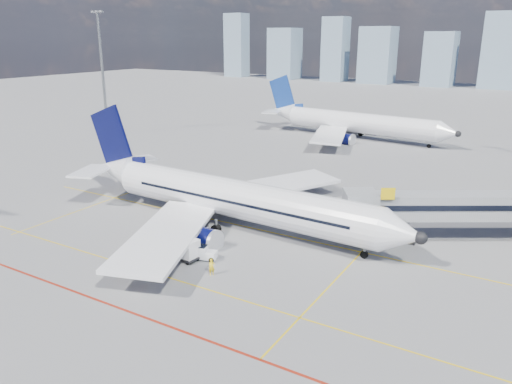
# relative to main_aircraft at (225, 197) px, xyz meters

# --- Properties ---
(ground) EXTENTS (420.00, 420.00, 0.00)m
(ground) POSITION_rel_main_aircraft_xyz_m (1.94, -7.58, -3.22)
(ground) COLOR gray
(ground) RESTS_ON ground
(apron_markings) EXTENTS (90.00, 35.12, 0.01)m
(apron_markings) POSITION_rel_main_aircraft_xyz_m (1.37, -11.49, -3.21)
(apron_markings) COLOR #DBB40B
(apron_markings) RESTS_ON ground
(jet_bridge) EXTENTS (23.55, 15.78, 6.30)m
(jet_bridge) POSITION_rel_main_aircraft_xyz_m (25.45, 9.33, 0.53)
(jet_bridge) COLOR gray
(jet_bridge) RESTS_ON ground
(floodlight_mast_nw) EXTENTS (3.20, 0.61, 25.45)m
(floodlight_mast_nw) POSITION_rel_main_aircraft_xyz_m (-53.06, 32.42, 10.37)
(floodlight_mast_nw) COLOR slate
(floodlight_mast_nw) RESTS_ON ground
(distant_skyline) EXTENTS (250.04, 14.11, 31.47)m
(distant_skyline) POSITION_rel_main_aircraft_xyz_m (-2.99, 182.42, 8.51)
(distant_skyline) COLOR #768EA3
(distant_skyline) RESTS_ON ground
(main_aircraft) EXTENTS (44.02, 38.34, 12.83)m
(main_aircraft) POSITION_rel_main_aircraft_xyz_m (0.00, 0.00, 0.00)
(main_aircraft) COLOR white
(main_aircraft) RESTS_ON ground
(second_aircraft) EXTENTS (43.28, 37.62, 12.67)m
(second_aircraft) POSITION_rel_main_aircraft_xyz_m (-5.53, 55.30, 0.00)
(second_aircraft) COLOR white
(second_aircraft) RESTS_ON ground
(baggage_tug) EXTENTS (2.23, 1.70, 1.39)m
(baggage_tug) POSITION_rel_main_aircraft_xyz_m (3.58, -8.86, -2.55)
(baggage_tug) COLOR white
(baggage_tug) RESTS_ON ground
(cargo_dolly) EXTENTS (4.01, 2.03, 2.13)m
(cargo_dolly) POSITION_rel_main_aircraft_xyz_m (1.45, -9.81, -2.05)
(cargo_dolly) COLOR black
(cargo_dolly) RESTS_ON ground
(belt_loader) EXTENTS (5.39, 1.96, 2.16)m
(belt_loader) POSITION_rel_main_aircraft_xyz_m (-5.74, -2.13, -2.66)
(belt_loader) COLOR black
(belt_loader) RESTS_ON ground
(ramp_worker) EXTENTS (0.66, 0.67, 1.55)m
(ramp_worker) POSITION_rel_main_aircraft_xyz_m (6.05, -11.18, -2.44)
(ramp_worker) COLOR yellow
(ramp_worker) RESTS_ON ground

